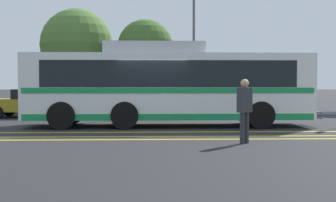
{
  "coord_description": "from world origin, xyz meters",
  "views": [
    {
      "loc": [
        -0.07,
        -17.51,
        1.65
      ],
      "look_at": [
        0.61,
        0.47,
        0.97
      ],
      "focal_mm": 50.0,
      "sensor_mm": 36.0,
      "label": 1
    }
  ],
  "objects": [
    {
      "name": "ground_plane",
      "position": [
        0.0,
        0.0,
        0.0
      ],
      "size": [
        220.0,
        220.0,
        0.0
      ],
      "primitive_type": "plane",
      "color": "#262628"
    },
    {
      "name": "pedestrian_0",
      "position": [
        2.52,
        -4.78,
        1.01
      ],
      "size": [
        0.46,
        0.44,
        1.77
      ],
      "rotation": [
        0.0,
        0.0,
        3.85
      ],
      "color": "#2D2D33",
      "rests_on": "ground_plane"
    },
    {
      "name": "tree_0",
      "position": [
        -4.65,
        11.78,
        4.05
      ],
      "size": [
        4.45,
        4.45,
        6.28
      ],
      "color": "#513823",
      "rests_on": "ground_plane"
    },
    {
      "name": "curb_strip",
      "position": [
        0.61,
        7.12,
        0.07
      ],
      "size": [
        38.73,
        0.36,
        0.15
      ],
      "primitive_type": "cube",
      "color": "#99999E",
      "rests_on": "ground_plane"
    },
    {
      "name": "parked_car_2",
      "position": [
        0.97,
        5.42,
        0.65
      ],
      "size": [
        4.66,
        2.18,
        1.23
      ],
      "rotation": [
        0.0,
        0.0,
        -1.51
      ],
      "color": "#4C3823",
      "rests_on": "ground_plane"
    },
    {
      "name": "lane_strip_2",
      "position": [
        0.61,
        -3.82,
        0.0
      ],
      "size": [
        30.73,
        0.2,
        0.01
      ],
      "primitive_type": "cube",
      "rotation": [
        0.0,
        0.0,
        1.57
      ],
      "color": "gold",
      "rests_on": "ground_plane"
    },
    {
      "name": "lane_strip_1",
      "position": [
        0.61,
        -3.05,
        0.0
      ],
      "size": [
        30.73,
        0.2,
        0.01
      ],
      "primitive_type": "cube",
      "rotation": [
        0.0,
        0.0,
        1.57
      ],
      "color": "gold",
      "rests_on": "ground_plane"
    },
    {
      "name": "parked_car_1",
      "position": [
        -5.72,
        5.5,
        0.7
      ],
      "size": [
        4.82,
        2.02,
        1.37
      ],
      "rotation": [
        0.0,
        0.0,
        1.56
      ],
      "color": "olive",
      "rests_on": "ground_plane"
    },
    {
      "name": "transit_bus",
      "position": [
        0.59,
        0.47,
        1.6
      ],
      "size": [
        11.06,
        2.74,
        3.2
      ],
      "rotation": [
        0.0,
        0.0,
        -1.57
      ],
      "color": "white",
      "rests_on": "ground_plane"
    },
    {
      "name": "tree_1",
      "position": [
        -0.37,
        9.78,
        3.73
      ],
      "size": [
        3.26,
        3.26,
        5.37
      ],
      "color": "#513823",
      "rests_on": "ground_plane"
    },
    {
      "name": "street_lamp",
      "position": [
        2.28,
        7.77,
        5.67
      ],
      "size": [
        0.59,
        0.59,
        7.46
      ],
      "color": "#59595E",
      "rests_on": "ground_plane"
    },
    {
      "name": "lane_strip_0",
      "position": [
        0.61,
        -1.73,
        0.0
      ],
      "size": [
        30.73,
        0.2,
        0.01
      ],
      "primitive_type": "cube",
      "rotation": [
        0.0,
        0.0,
        1.57
      ],
      "color": "gold",
      "rests_on": "ground_plane"
    }
  ]
}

